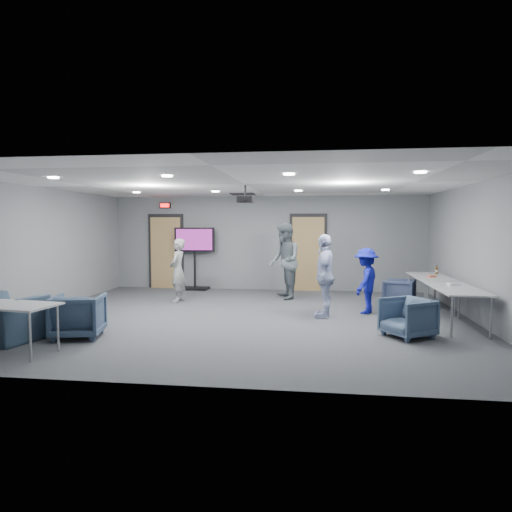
# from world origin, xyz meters

# --- Properties ---
(floor) EXTENTS (9.00, 9.00, 0.00)m
(floor) POSITION_xyz_m (0.00, 0.00, 0.00)
(floor) COLOR #35383D
(floor) RESTS_ON ground
(ceiling) EXTENTS (9.00, 9.00, 0.00)m
(ceiling) POSITION_xyz_m (0.00, 0.00, 2.70)
(ceiling) COLOR white
(ceiling) RESTS_ON wall_back
(wall_back) EXTENTS (9.00, 0.02, 2.70)m
(wall_back) POSITION_xyz_m (0.00, 4.00, 1.35)
(wall_back) COLOR slate
(wall_back) RESTS_ON floor
(wall_front) EXTENTS (9.00, 0.02, 2.70)m
(wall_front) POSITION_xyz_m (0.00, -4.00, 1.35)
(wall_front) COLOR slate
(wall_front) RESTS_ON floor
(wall_left) EXTENTS (0.02, 8.00, 2.70)m
(wall_left) POSITION_xyz_m (-4.50, 0.00, 1.35)
(wall_left) COLOR slate
(wall_left) RESTS_ON floor
(wall_right) EXTENTS (0.02, 8.00, 2.70)m
(wall_right) POSITION_xyz_m (4.50, 0.00, 1.35)
(wall_right) COLOR slate
(wall_right) RESTS_ON floor
(door_left) EXTENTS (1.06, 0.17, 2.24)m
(door_left) POSITION_xyz_m (-3.00, 3.95, 1.07)
(door_left) COLOR black
(door_left) RESTS_ON wall_back
(door_right) EXTENTS (1.06, 0.17, 2.24)m
(door_right) POSITION_xyz_m (1.20, 3.95, 1.07)
(door_right) COLOR black
(door_right) RESTS_ON wall_back
(exit_sign) EXTENTS (0.32, 0.08, 0.16)m
(exit_sign) POSITION_xyz_m (-3.00, 3.93, 2.45)
(exit_sign) COLOR black
(exit_sign) RESTS_ON wall_back
(hvac_diffuser) EXTENTS (0.60, 0.60, 0.03)m
(hvac_diffuser) POSITION_xyz_m (-0.50, 2.80, 2.69)
(hvac_diffuser) COLOR black
(hvac_diffuser) RESTS_ON ceiling
(downlights) EXTENTS (6.18, 3.78, 0.02)m
(downlights) POSITION_xyz_m (0.00, 0.00, 2.68)
(downlights) COLOR white
(downlights) RESTS_ON ceiling
(person_a) EXTENTS (0.40, 0.58, 1.55)m
(person_a) POSITION_xyz_m (-1.92, 1.64, 0.77)
(person_a) COLOR gray
(person_a) RESTS_ON floor
(person_b) EXTENTS (0.96, 1.10, 1.93)m
(person_b) POSITION_xyz_m (0.63, 2.43, 0.97)
(person_b) COLOR slate
(person_b) RESTS_ON floor
(person_c) EXTENTS (0.53, 1.04, 1.70)m
(person_c) POSITION_xyz_m (1.61, 0.24, 0.85)
(person_c) COLOR #ABB7DC
(person_c) RESTS_ON floor
(person_d) EXTENTS (0.83, 1.03, 1.40)m
(person_d) POSITION_xyz_m (2.49, 0.78, 0.70)
(person_d) COLOR #161B94
(person_d) RESTS_ON floor
(chair_right_a) EXTENTS (0.86, 0.85, 0.62)m
(chair_right_a) POSITION_xyz_m (3.35, 1.80, 0.31)
(chair_right_a) COLOR #36415D
(chair_right_a) RESTS_ON floor
(chair_right_c) EXTENTS (1.00, 0.99, 0.66)m
(chair_right_c) POSITION_xyz_m (2.97, -1.25, 0.33)
(chair_right_c) COLOR #3C4F68
(chair_right_c) RESTS_ON floor
(chair_front_a) EXTENTS (0.94, 0.96, 0.73)m
(chair_front_a) POSITION_xyz_m (-2.51, -2.00, 0.36)
(chair_front_a) COLOR #36475E
(chair_front_a) RESTS_ON floor
(chair_front_b) EXTENTS (1.34, 1.24, 0.73)m
(chair_front_b) POSITION_xyz_m (-3.61, -2.40, 0.37)
(chair_front_b) COLOR #364A5E
(chair_front_b) RESTS_ON floor
(table_right_a) EXTENTS (0.76, 1.82, 0.73)m
(table_right_a) POSITION_xyz_m (4.00, 1.55, 0.69)
(table_right_a) COLOR #A4A6A8
(table_right_a) RESTS_ON floor
(table_right_b) EXTENTS (0.78, 1.86, 0.73)m
(table_right_b) POSITION_xyz_m (4.00, -0.35, 0.69)
(table_right_b) COLOR #A4A6A8
(table_right_b) RESTS_ON floor
(bottle_right) EXTENTS (0.06, 0.06, 0.22)m
(bottle_right) POSITION_xyz_m (4.23, 1.98, 0.81)
(bottle_right) COLOR #532F0E
(bottle_right) RESTS_ON table_right_a
(snack_box) EXTENTS (0.19, 0.16, 0.04)m
(snack_box) POSITION_xyz_m (3.97, 1.36, 0.75)
(snack_box) COLOR #CC5233
(snack_box) RESTS_ON table_right_a
(wrapper) EXTENTS (0.23, 0.18, 0.05)m
(wrapper) POSITION_xyz_m (4.05, 0.01, 0.75)
(wrapper) COLOR silver
(wrapper) RESTS_ON table_right_b
(tv_stand) EXTENTS (1.17, 0.56, 1.80)m
(tv_stand) POSITION_xyz_m (-2.07, 3.75, 1.02)
(tv_stand) COLOR black
(tv_stand) RESTS_ON floor
(projector) EXTENTS (0.32, 0.31, 0.35)m
(projector) POSITION_xyz_m (-0.01, 0.16, 2.41)
(projector) COLOR black
(projector) RESTS_ON ceiling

